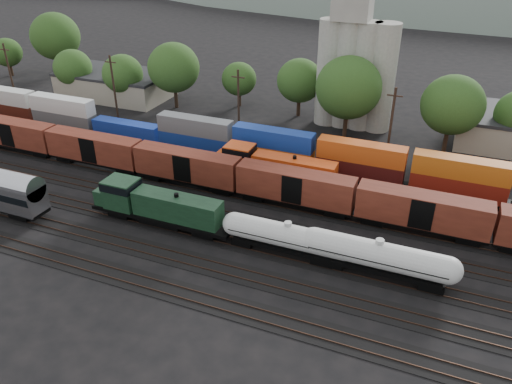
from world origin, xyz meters
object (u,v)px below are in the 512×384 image
at_px(tank_car_a, 288,237).
at_px(grain_silo, 355,62).
at_px(green_locomotive, 154,205).
at_px(orange_locomotive, 272,166).

bearing_deg(tank_car_a, grain_silo, 93.44).
xyz_separation_m(green_locomotive, grain_silo, (14.33, 41.00, 8.51)).
relative_size(green_locomotive, grain_silo, 0.63).
relative_size(orange_locomotive, grain_silo, 0.66).
xyz_separation_m(green_locomotive, orange_locomotive, (9.28, 15.00, -0.03)).
relative_size(green_locomotive, orange_locomotive, 0.96).
xyz_separation_m(tank_car_a, grain_silo, (-2.46, 41.00, 8.85)).
bearing_deg(orange_locomotive, grain_silo, 79.01).
bearing_deg(grain_silo, orange_locomotive, -100.99).
xyz_separation_m(tank_car_a, orange_locomotive, (-7.51, 15.00, 0.31)).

